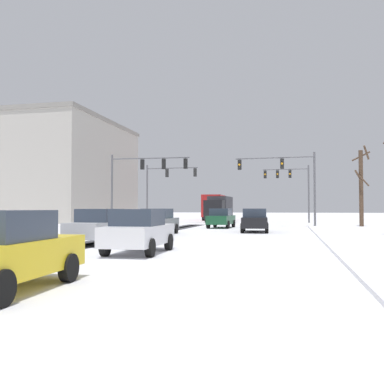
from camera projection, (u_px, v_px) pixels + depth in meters
The scene contains 18 objects.
wheel_track_left_lane at pixel (133, 237), 24.51m from camera, with size 1.13×38.67×0.01m, color #38383D.
wheel_track_right_lane at pixel (69, 236), 25.37m from camera, with size 0.98×38.67×0.01m, color #38383D.
wheel_track_center at pixel (121, 237), 24.67m from camera, with size 1.19×38.67×0.01m, color #38383D.
sidewalk_kerb_right at pixel (368, 243), 20.14m from camera, with size 4.00×38.67×0.12m, color white.
traffic_signal_far_right at pixel (290, 181), 49.76m from camera, with size 5.21×0.55×6.50m.
traffic_signal_near_right at pixel (286, 173), 38.14m from camera, with size 6.93×0.57×6.50m.
traffic_signal_near_left at pixel (143, 173), 38.94m from camera, with size 7.27×0.54×6.50m.
traffic_signal_far_left at pixel (164, 181), 48.69m from camera, with size 5.99×0.53×6.50m.
car_dark_green_lead at pixel (221, 218), 36.31m from camera, with size 2.00×4.18×1.62m.
car_black_second at pixel (255, 220), 30.03m from camera, with size 2.02×4.19×1.62m.
car_grey_third at pixel (158, 222), 27.09m from camera, with size 1.86×4.11×1.62m.
car_silver_fourth at pixel (101, 226), 20.11m from camera, with size 2.01×4.19×1.62m.
car_white_fifth at pixel (139, 231), 16.05m from camera, with size 1.92×4.14×1.62m.
car_yellow_cab_sixth at pixel (1, 251), 8.65m from camera, with size 1.99×4.18×1.62m.
bus_oncoming at pixel (216, 206), 60.85m from camera, with size 3.00×11.09×3.38m.
box_truck_delivery at pixel (219, 208), 51.48m from camera, with size 2.44×7.45×3.02m.
bare_tree_sidewalk_far at pixel (361, 185), 39.31m from camera, with size 1.63×1.78×7.24m.
office_building_far_left_block at pixel (45, 172), 57.05m from camera, with size 18.77×20.59×12.77m.
Camera 1 is at (6.80, -5.68, 1.67)m, focal length 40.76 mm.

